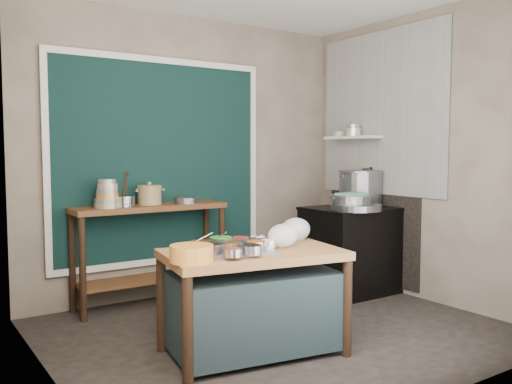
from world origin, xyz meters
TOP-DOWN VIEW (x-y plane):
  - floor at (0.00, 0.00)m, footprint 3.50×3.00m
  - back_wall at (0.00, 1.51)m, footprint 3.50×0.02m
  - left_wall at (-1.76, 0.00)m, footprint 0.02×3.00m
  - right_wall at (1.76, 0.00)m, footprint 0.02×3.00m
  - curtain_panel at (-0.35, 1.47)m, footprint 2.10×0.02m
  - curtain_frame at (-0.35, 1.46)m, footprint 2.22×0.03m
  - tile_panel at (1.74, 0.55)m, footprint 0.02×1.70m
  - soot_patch at (1.74, 0.65)m, footprint 0.01×1.30m
  - wall_shelf at (1.63, 0.85)m, footprint 0.22×0.70m
  - prep_table at (-0.44, -0.30)m, footprint 1.35×0.92m
  - back_counter at (-0.55, 1.28)m, footprint 1.45×0.40m
  - stove_block at (1.35, 0.55)m, footprint 0.90×0.68m
  - stove_top at (1.35, 0.55)m, footprint 0.92×0.69m
  - condiment_tray at (-0.58, -0.32)m, footprint 0.57×0.46m
  - condiment_bowls at (-0.61, -0.30)m, footprint 0.60×0.49m
  - yellow_basin at (-0.98, -0.41)m, footprint 0.36×0.36m
  - saucepan at (0.10, -0.07)m, footprint 0.31×0.31m
  - plastic_bag_a at (-0.19, -0.32)m, footprint 0.25×0.22m
  - plastic_bag_b at (0.07, -0.14)m, footprint 0.27×0.23m
  - bowl_stack at (-0.96, 1.24)m, footprint 0.23×0.23m
  - utensil_cup at (-0.81, 1.23)m, footprint 0.17×0.17m
  - ceramic_crock at (-0.54, 1.31)m, footprint 0.24×0.24m
  - wide_bowl at (-0.20, 1.23)m, footprint 0.25×0.25m
  - stock_pot at (1.53, 0.62)m, footprint 0.54×0.54m
  - pot_lid at (1.67, 0.63)m, footprint 0.20×0.42m
  - steamer at (1.19, 0.40)m, footprint 0.54×0.54m
  - green_cloth at (1.19, 0.40)m, footprint 0.28×0.22m
  - shallow_pan at (1.17, 0.30)m, footprint 0.59×0.59m
  - shelf_bowl_stack at (1.63, 0.83)m, footprint 0.16×0.16m
  - shelf_bowl_green at (1.63, 1.06)m, footprint 0.18×0.18m

SIDE VIEW (x-z plane):
  - floor at x=0.00m, z-range -0.02..0.00m
  - prep_table at x=-0.44m, z-range 0.00..0.75m
  - stove_block at x=1.35m, z-range 0.00..0.85m
  - back_counter at x=-0.55m, z-range 0.00..0.95m
  - soot_patch at x=1.74m, z-range 0.05..1.35m
  - condiment_tray at x=-0.58m, z-range 0.75..0.77m
  - condiment_bowls at x=-0.61m, z-range 0.77..0.84m
  - yellow_basin at x=-0.98m, z-range 0.75..0.86m
  - saucepan at x=0.10m, z-range 0.75..0.88m
  - plastic_bag_a at x=-0.19m, z-range 0.75..0.92m
  - plastic_bag_b at x=0.07m, z-range 0.75..0.93m
  - stove_top at x=1.35m, z-range 0.85..0.88m
  - shallow_pan at x=1.17m, z-range 0.88..0.94m
  - steamer at x=1.19m, z-range 0.88..1.02m
  - wide_bowl at x=-0.20m, z-range 0.95..1.01m
  - utensil_cup at x=-0.81m, z-range 0.95..1.05m
  - ceramic_crock at x=-0.54m, z-range 0.95..1.11m
  - green_cloth at x=1.19m, z-range 1.02..1.04m
  - bowl_stack at x=-0.96m, z-range 0.93..1.19m
  - stock_pot at x=1.53m, z-range 0.88..1.25m
  - pot_lid at x=1.67m, z-range 0.88..1.28m
  - curtain_panel at x=-0.35m, z-range 0.40..2.30m
  - curtain_frame at x=-0.35m, z-range 0.34..2.36m
  - back_wall at x=0.00m, z-range 0.00..2.80m
  - left_wall at x=-1.76m, z-range 0.00..2.80m
  - right_wall at x=1.76m, z-range 0.00..2.80m
  - wall_shelf at x=1.63m, z-range 1.59..1.61m
  - shelf_bowl_green at x=1.63m, z-range 1.61..1.67m
  - shelf_bowl_stack at x=1.63m, z-range 1.61..1.74m
  - tile_panel at x=1.74m, z-range 1.00..2.70m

